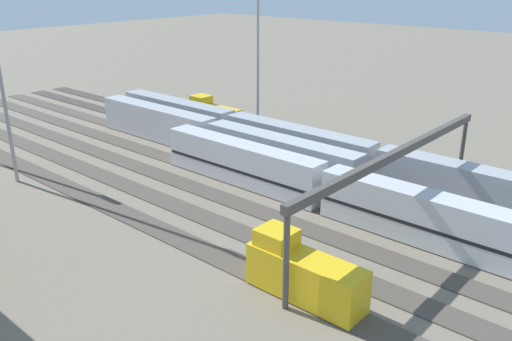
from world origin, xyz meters
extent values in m
plane|color=#756B5B|center=(0.00, 0.00, 0.00)|extent=(400.00, 400.00, 0.00)
cube|color=#3D3833|center=(0.00, -15.00, 0.06)|extent=(140.00, 2.80, 0.12)
cube|color=#3D3833|center=(0.00, -10.00, 0.06)|extent=(140.00, 2.80, 0.12)
cube|color=#4C443D|center=(0.00, -5.00, 0.06)|extent=(140.00, 2.80, 0.12)
cube|color=#4C443D|center=(0.00, 0.00, 0.06)|extent=(140.00, 2.80, 0.12)
cube|color=#4C443D|center=(0.00, 5.00, 0.06)|extent=(140.00, 2.80, 0.12)
cube|color=#4C443D|center=(0.00, 10.00, 0.06)|extent=(140.00, 2.80, 0.12)
cube|color=#4C443D|center=(0.00, 15.00, 0.06)|extent=(140.00, 2.80, 0.12)
cube|color=gold|center=(-19.80, 15.00, 1.92)|extent=(10.00, 3.00, 3.60)
cube|color=gold|center=(-16.80, 15.00, 4.42)|extent=(3.00, 2.70, 1.40)
cube|color=gold|center=(20.77, -15.00, 1.92)|extent=(10.00, 3.00, 3.60)
cube|color=gold|center=(23.77, -15.00, 4.42)|extent=(3.00, 2.70, 1.40)
cube|color=#B7BABF|center=(-1.12, -5.00, 2.62)|extent=(23.00, 3.00, 5.00)
cube|color=#B7BABF|center=(23.08, -5.00, 2.62)|extent=(23.00, 3.00, 5.00)
cube|color=#A8AAB2|center=(-24.19, -10.00, 2.62)|extent=(23.00, 3.00, 5.00)
cube|color=#1E6B9E|center=(-24.19, -10.00, 1.97)|extent=(22.40, 3.06, 0.36)
cube|color=#A8AAB2|center=(0.01, -10.00, 2.62)|extent=(23.00, 3.00, 5.00)
cube|color=#1E6B9E|center=(0.01, -10.00, 2.49)|extent=(22.40, 3.06, 0.36)
cube|color=#A8AAB2|center=(24.21, -10.00, 2.62)|extent=(23.00, 3.00, 5.00)
cube|color=#1E6B9E|center=(24.21, -10.00, 2.42)|extent=(22.40, 3.06, 0.36)
cube|color=silver|center=(-23.41, 0.00, 2.62)|extent=(23.00, 3.00, 5.00)
cube|color=black|center=(-23.41, 0.00, 2.25)|extent=(22.40, 3.06, 0.36)
cube|color=silver|center=(0.79, 0.00, 2.62)|extent=(23.00, 3.00, 5.00)
cube|color=black|center=(0.79, 0.00, 2.11)|extent=(22.40, 3.06, 0.36)
cylinder|color=#9EA0A5|center=(13.08, -17.10, 11.14)|extent=(0.44, 0.44, 22.29)
cylinder|color=#4C4742|center=(-19.42, -17.10, 4.00)|extent=(0.50, 0.50, 8.00)
cylinder|color=#4C4742|center=(-19.42, 17.10, 4.00)|extent=(0.50, 0.50, 8.00)
cube|color=#4C4742|center=(-19.42, 0.00, 8.40)|extent=(0.70, 35.00, 0.80)
camera|label=1|loc=(-40.99, 45.25, 24.60)|focal=37.69mm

